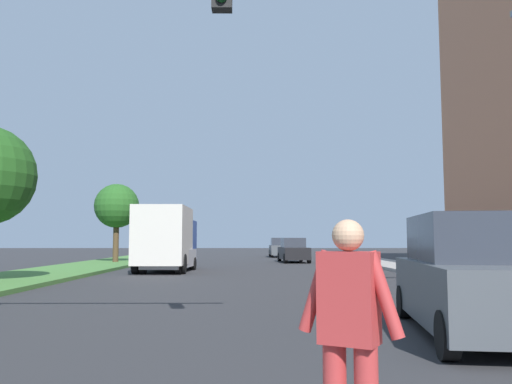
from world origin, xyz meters
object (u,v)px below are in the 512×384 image
at_px(tree_distant, 117,206).
at_px(truck_box_delivery, 167,238).
at_px(suv_crossing, 474,278).
at_px(sedan_distant, 293,251).
at_px(sedan_far_horizon, 280,248).
at_px(sedan_midblock, 170,255).
at_px(pedestrian_performer, 349,331).

height_order(tree_distant, truck_box_delivery, tree_distant).
relative_size(suv_crossing, truck_box_delivery, 0.78).
distance_m(sedan_distant, sedan_far_horizon, 10.82).
distance_m(suv_crossing, sedan_midblock, 18.32).
height_order(tree_distant, sedan_distant, tree_distant).
xyz_separation_m(sedan_distant, sedan_far_horizon, (-0.29, 10.82, 0.02)).
height_order(sedan_distant, sedan_far_horizon, sedan_far_horizon).
bearing_deg(truck_box_delivery, sedan_distant, 55.18).
bearing_deg(sedan_far_horizon, sedan_distant, -88.44).
bearing_deg(suv_crossing, sedan_midblock, 114.41).
distance_m(pedestrian_performer, suv_crossing, 5.85).
relative_size(pedestrian_performer, truck_box_delivery, 0.27).
distance_m(suv_crossing, sedan_far_horizon, 38.18).
bearing_deg(pedestrian_performer, suv_crossing, 59.24).
distance_m(pedestrian_performer, truck_box_delivery, 22.75).
bearing_deg(tree_distant, sedan_distant, 13.00).
bearing_deg(tree_distant, suv_crossing, -63.65).
xyz_separation_m(tree_distant, pedestrian_performer, (9.24, -29.72, -2.72)).
height_order(sedan_midblock, sedan_far_horizon, sedan_midblock).
bearing_deg(sedan_midblock, sedan_far_horizon, 73.13).
bearing_deg(tree_distant, pedestrian_performer, -72.73).
height_order(pedestrian_performer, sedan_far_horizon, sedan_far_horizon).
distance_m(sedan_distant, truck_box_delivery, 12.40).
xyz_separation_m(tree_distant, suv_crossing, (12.24, -24.70, -2.73)).
bearing_deg(tree_distant, truck_box_delivery, -59.51).
bearing_deg(sedan_far_horizon, sedan_midblock, -106.87).
bearing_deg(truck_box_delivery, sedan_far_horizon, 72.12).
bearing_deg(suv_crossing, tree_distant, 116.35).
xyz_separation_m(tree_distant, truck_box_delivery, (4.42, -7.50, -2.02)).
height_order(pedestrian_performer, truck_box_delivery, truck_box_delivery).
height_order(suv_crossing, sedan_midblock, suv_crossing).
height_order(sedan_distant, truck_box_delivery, truck_box_delivery).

